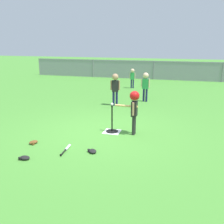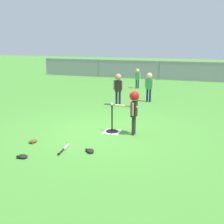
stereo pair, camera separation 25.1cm
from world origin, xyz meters
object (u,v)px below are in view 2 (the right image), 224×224
at_px(baseball_on_tee, 112,104).
at_px(fielder_deep_center, 137,76).
at_px(glove_near_bats, 23,156).
at_px(glove_by_plate, 33,141).
at_px(spare_bat_silver, 65,148).
at_px(batting_tee, 112,128).
at_px(fielder_deep_left, 118,85).
at_px(fielder_near_left, 149,83).
at_px(batter_child, 134,104).
at_px(glove_tossed_aside, 90,151).

relative_size(baseball_on_tee, fielder_deep_center, 0.07).
bearing_deg(fielder_deep_center, glove_near_bats, -92.62).
xyz_separation_m(fielder_deep_center, glove_by_plate, (-0.70, -8.04, -0.60)).
bearing_deg(glove_near_bats, fielder_deep_center, 87.38).
bearing_deg(spare_bat_silver, fielder_deep_center, 91.52).
height_order(batting_tee, fielder_deep_left, fielder_deep_left).
xyz_separation_m(batting_tee, fielder_near_left, (0.26, 3.86, 0.63)).
distance_m(fielder_deep_center, fielder_near_left, 3.06).
distance_m(batter_child, glove_by_plate, 2.64).
relative_size(batting_tee, fielder_near_left, 0.63).
height_order(spare_bat_silver, glove_tossed_aside, glove_tossed_aside).
xyz_separation_m(baseball_on_tee, fielder_deep_left, (-0.71, 2.89, 0.01)).
bearing_deg(glove_near_bats, fielder_near_left, 75.77).
relative_size(fielder_deep_center, glove_tossed_aside, 3.64).
bearing_deg(glove_near_bats, batting_tee, 59.47).
height_order(fielder_near_left, fielder_deep_left, fielder_deep_left).
bearing_deg(fielder_near_left, fielder_deep_left, -134.80).
relative_size(fielder_deep_left, glove_by_plate, 4.59).
xyz_separation_m(batter_child, glove_near_bats, (-1.85, -2.12, -0.78)).
bearing_deg(batter_child, baseball_on_tee, 178.44).
relative_size(batter_child, glove_near_bats, 4.84).
distance_m(fielder_deep_left, glove_by_plate, 4.37).
bearing_deg(baseball_on_tee, glove_tossed_aside, -91.31).
xyz_separation_m(glove_by_plate, glove_tossed_aside, (1.53, -0.10, 0.00)).
relative_size(fielder_deep_center, glove_near_bats, 4.18).
bearing_deg(fielder_deep_left, batting_tee, -76.17).
bearing_deg(fielder_deep_left, glove_near_bats, -96.26).
bearing_deg(glove_tossed_aside, batter_child, 66.29).
relative_size(glove_by_plate, glove_tossed_aside, 0.96).
bearing_deg(glove_by_plate, fielder_deep_center, 85.00).
distance_m(batting_tee, baseball_on_tee, 0.64).
relative_size(baseball_on_tee, batter_child, 0.06).
xyz_separation_m(batter_child, fielder_deep_center, (-1.45, 6.72, -0.18)).
relative_size(baseball_on_tee, glove_by_plate, 0.28).
bearing_deg(fielder_near_left, baseball_on_tee, -93.86).
distance_m(fielder_near_left, spare_bat_silver, 5.43).
distance_m(batter_child, glove_near_bats, 2.92).
distance_m(baseball_on_tee, fielder_deep_left, 2.97).
xyz_separation_m(batting_tee, glove_tossed_aside, (-0.03, -1.43, -0.08)).
relative_size(glove_by_plate, glove_near_bats, 1.10).
bearing_deg(batter_child, fielder_deep_center, 102.14).
relative_size(baseball_on_tee, fielder_near_left, 0.06).
bearing_deg(fielder_near_left, glove_by_plate, -109.32).
height_order(fielder_near_left, glove_tossed_aside, fielder_near_left).
bearing_deg(batting_tee, fielder_near_left, 86.14).
distance_m(spare_bat_silver, glove_by_plate, 0.93).
bearing_deg(glove_tossed_aside, glove_near_bats, -150.11).
bearing_deg(glove_by_plate, spare_bat_silver, -7.09).
height_order(batting_tee, glove_near_bats, batting_tee).
relative_size(fielder_deep_left, glove_near_bats, 5.05).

